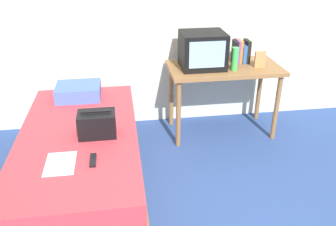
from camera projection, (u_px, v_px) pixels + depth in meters
wall_back at (169, 8)px, 3.71m from camera, size 5.20×0.10×2.60m
bed at (81, 159)px, 3.03m from camera, size 1.00×2.00×0.51m
desk at (224, 75)px, 3.69m from camera, size 1.16×0.60×0.77m
tv at (203, 50)px, 3.54m from camera, size 0.44×0.39×0.36m
water_bottle at (235, 59)px, 3.49m from camera, size 0.07×0.07×0.23m
book_row at (241, 52)px, 3.71m from camera, size 0.16×0.17×0.24m
picture_frame at (260, 59)px, 3.57m from camera, size 0.11×0.02×0.17m
pillow at (79, 91)px, 3.53m from camera, size 0.43×0.35×0.13m
handbag at (97, 124)px, 2.84m from camera, size 0.30×0.20×0.23m
magazine at (60, 164)px, 2.51m from camera, size 0.21×0.29×0.01m
remote_dark at (93, 160)px, 2.54m from camera, size 0.04×0.16×0.02m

